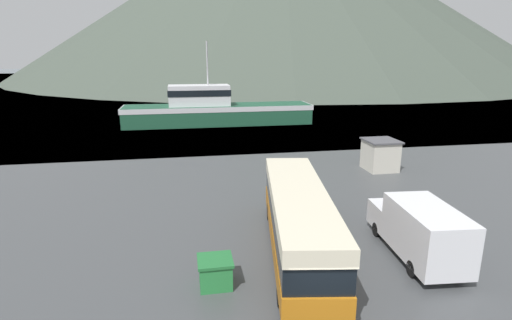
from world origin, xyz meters
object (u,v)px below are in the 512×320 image
(fishing_boat, at_px, (215,109))
(delivery_van, at_px, (419,229))
(storage_bin, at_px, (215,272))
(tour_bus, at_px, (298,218))
(small_boat, at_px, (236,119))
(dock_kiosk, at_px, (380,155))

(fishing_boat, bearing_deg, delivery_van, 9.21)
(fishing_boat, distance_m, storage_bin, 38.14)
(tour_bus, relative_size, small_boat, 2.09)
(tour_bus, bearing_deg, storage_bin, -143.86)
(small_boat, bearing_deg, fishing_boat, 100.33)
(fishing_boat, xyz_separation_m, small_boat, (3.01, 1.29, -1.57))
(tour_bus, xyz_separation_m, fishing_boat, (-0.94, 35.99, 0.17))
(delivery_van, distance_m, storage_bin, 9.26)
(delivery_van, bearing_deg, tour_bus, 170.91)
(small_boat, bearing_deg, delivery_van, 171.81)
(tour_bus, height_order, small_boat, tour_bus)
(tour_bus, xyz_separation_m, dock_kiosk, (10.26, 12.16, -0.52))
(tour_bus, relative_size, delivery_van, 1.81)
(fishing_boat, height_order, small_boat, fishing_boat)
(storage_bin, xyz_separation_m, small_boat, (6.03, 39.29, -0.24))
(tour_bus, height_order, delivery_van, tour_bus)
(tour_bus, xyz_separation_m, storage_bin, (-3.95, -2.01, -1.16))
(delivery_van, bearing_deg, storage_bin, -170.72)
(delivery_van, xyz_separation_m, dock_kiosk, (5.01, 13.47, -0.13))
(fishing_boat, bearing_deg, tour_bus, 1.28)
(storage_bin, bearing_deg, delivery_van, 4.36)
(tour_bus, relative_size, dock_kiosk, 4.39)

